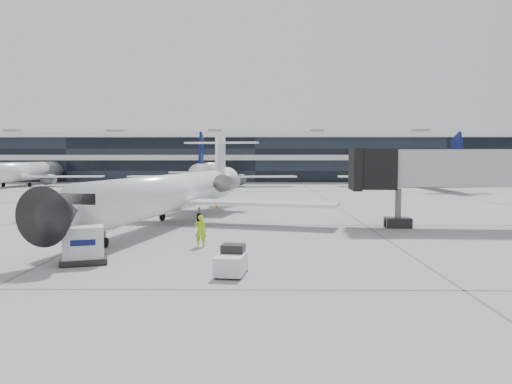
{
  "coord_description": "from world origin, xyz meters",
  "views": [
    {
      "loc": [
        1.53,
        -40.63,
        5.58
      ],
      "look_at": [
        1.01,
        2.02,
        2.6
      ],
      "focal_mm": 35.0,
      "sensor_mm": 36.0,
      "label": 1
    }
  ],
  "objects_px": {
    "regional_jet": "(175,191)",
    "jet_bridge": "(493,169)",
    "baggage_tug": "(232,262)",
    "cargo_uld": "(83,245)",
    "ramp_worker": "(201,231)"
  },
  "relations": [
    {
      "from": "jet_bridge",
      "to": "baggage_tug",
      "type": "bearing_deg",
      "value": -137.67
    },
    {
      "from": "jet_bridge",
      "to": "baggage_tug",
      "type": "relative_size",
      "value": 8.53
    },
    {
      "from": "ramp_worker",
      "to": "cargo_uld",
      "type": "bearing_deg",
      "value": 32.79
    },
    {
      "from": "regional_jet",
      "to": "baggage_tug",
      "type": "distance_m",
      "value": 19.64
    },
    {
      "from": "ramp_worker",
      "to": "baggage_tug",
      "type": "bearing_deg",
      "value": 98.42
    },
    {
      "from": "jet_bridge",
      "to": "ramp_worker",
      "type": "height_order",
      "value": "jet_bridge"
    },
    {
      "from": "jet_bridge",
      "to": "cargo_uld",
      "type": "height_order",
      "value": "jet_bridge"
    },
    {
      "from": "regional_jet",
      "to": "cargo_uld",
      "type": "relative_size",
      "value": 12.3
    },
    {
      "from": "regional_jet",
      "to": "jet_bridge",
      "type": "bearing_deg",
      "value": 5.17
    },
    {
      "from": "baggage_tug",
      "to": "cargo_uld",
      "type": "height_order",
      "value": "cargo_uld"
    },
    {
      "from": "baggage_tug",
      "to": "cargo_uld",
      "type": "distance_m",
      "value": 8.28
    },
    {
      "from": "regional_jet",
      "to": "baggage_tug",
      "type": "relative_size",
      "value": 14.64
    },
    {
      "from": "jet_bridge",
      "to": "baggage_tug",
      "type": "height_order",
      "value": "jet_bridge"
    },
    {
      "from": "cargo_uld",
      "to": "baggage_tug",
      "type": "bearing_deg",
      "value": -35.01
    },
    {
      "from": "regional_jet",
      "to": "jet_bridge",
      "type": "xyz_separation_m",
      "value": [
        25.4,
        -2.78,
        1.95
      ]
    }
  ]
}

